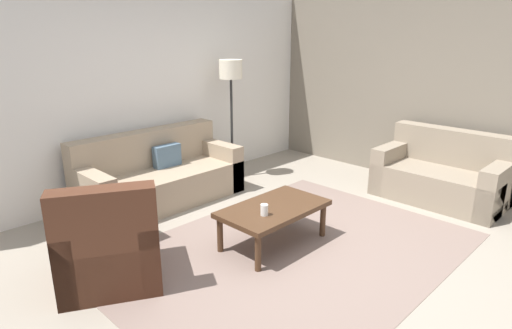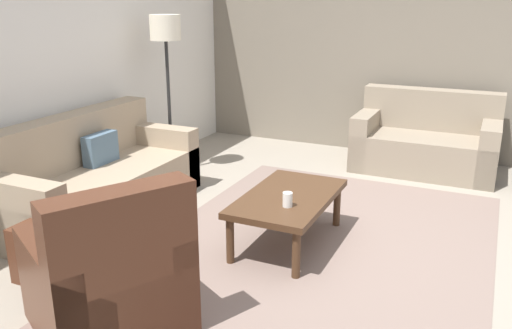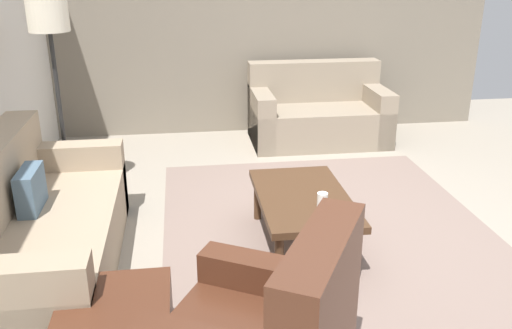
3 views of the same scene
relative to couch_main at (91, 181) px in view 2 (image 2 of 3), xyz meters
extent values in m
plane|color=gray|center=(0.14, -2.11, -0.30)|extent=(8.00, 8.00, 0.00)
cube|color=silver|center=(0.14, 0.49, 1.10)|extent=(6.00, 0.12, 2.80)
cube|color=slate|center=(3.14, -2.11, 1.10)|extent=(0.12, 5.20, 2.80)
cube|color=#7D685E|center=(0.14, -2.11, -0.29)|extent=(3.54, 2.55, 0.01)
cube|color=gray|center=(0.00, -0.10, -0.09)|extent=(2.03, 0.87, 0.42)
cube|color=gray|center=(0.00, 0.22, 0.14)|extent=(2.03, 0.24, 0.88)
cube|color=gray|center=(-0.91, -0.10, 0.01)|extent=(0.20, 0.87, 0.62)
cube|color=gray|center=(0.91, -0.10, 0.01)|extent=(0.20, 0.87, 0.62)
cube|color=slate|center=(0.16, 0.00, 0.26)|extent=(0.36, 0.12, 0.28)
cube|color=gray|center=(2.51, -2.56, -0.09)|extent=(0.86, 1.52, 0.42)
cube|color=gray|center=(2.82, -2.56, 0.14)|extent=(0.24, 1.52, 0.88)
cube|color=gray|center=(2.51, -1.90, 0.01)|extent=(0.86, 0.20, 0.62)
cube|color=gray|center=(2.51, -3.23, 0.01)|extent=(0.86, 0.20, 0.62)
cube|color=#4C2819|center=(-1.33, -1.29, -0.08)|extent=(1.09, 1.09, 0.44)
cube|color=#4C2819|center=(-1.47, -1.55, 0.18)|extent=(0.80, 0.56, 0.95)
cube|color=#4C2819|center=(-1.05, -1.45, 0.00)|extent=(0.53, 0.78, 0.60)
cube|color=#4C2819|center=(-1.61, -1.14, 0.00)|extent=(0.53, 0.78, 0.60)
cube|color=#4C2819|center=(-0.96, -0.64, -0.10)|extent=(0.56, 0.56, 0.40)
cylinder|color=#472D1C|center=(-0.34, -2.11, -0.12)|extent=(0.06, 0.06, 0.36)
cylinder|color=#472D1C|center=(0.64, -2.11, -0.12)|extent=(0.06, 0.06, 0.36)
cylinder|color=#472D1C|center=(-0.34, -1.59, -0.12)|extent=(0.06, 0.06, 0.36)
cylinder|color=#472D1C|center=(0.64, -1.59, -0.12)|extent=(0.06, 0.06, 0.36)
cube|color=#472D1C|center=(0.15, -1.85, 0.09)|extent=(1.10, 0.64, 0.05)
cylinder|color=white|center=(-0.08, -1.94, 0.17)|extent=(0.07, 0.07, 0.11)
cylinder|color=black|center=(1.27, -0.01, -0.28)|extent=(0.28, 0.28, 0.03)
cylinder|color=#262626|center=(1.27, -0.01, 0.43)|extent=(0.04, 0.04, 1.45)
cylinder|color=beige|center=(1.27, -0.01, 1.28)|extent=(0.32, 0.32, 0.26)
camera|label=1|loc=(-2.82, -4.52, 1.78)|focal=30.25mm
camera|label=2|loc=(-3.45, -3.25, 1.59)|focal=37.07mm
camera|label=3|loc=(-3.37, -1.02, 1.71)|focal=38.62mm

